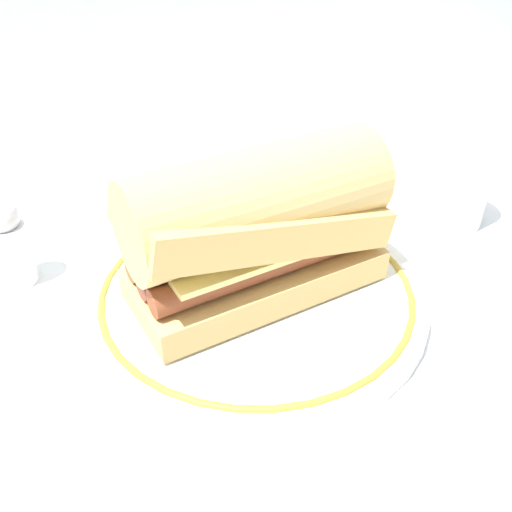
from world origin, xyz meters
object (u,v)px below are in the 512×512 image
object	(u,v)px
drinking_glass	(456,187)
plate	(256,292)
sausage_sandwich	(256,223)
salt_shaker	(9,244)

from	to	relation	value
drinking_glass	plate	bearing A→B (deg)	-175.16
plate	drinking_glass	distance (m)	0.24
sausage_sandwich	drinking_glass	distance (m)	0.24
sausage_sandwich	drinking_glass	size ratio (longest dim) A/B	2.31
drinking_glass	salt_shaker	distance (m)	0.43
sausage_sandwich	drinking_glass	world-z (taller)	sausage_sandwich
plate	salt_shaker	world-z (taller)	salt_shaker
plate	salt_shaker	xyz separation A→B (m)	(-0.18, 0.12, 0.03)
drinking_glass	salt_shaker	xyz separation A→B (m)	(-0.42, 0.10, 0.00)
sausage_sandwich	salt_shaker	size ratio (longest dim) A/B	2.60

